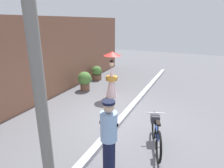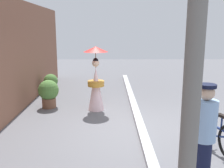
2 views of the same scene
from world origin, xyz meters
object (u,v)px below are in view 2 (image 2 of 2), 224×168
object	(u,v)px
potted_plant_by_door	(51,84)
person_with_parasol	(96,80)
utility_pole	(196,28)
person_officer	(204,136)
potted_plant_small	(49,92)
bicycle_near_officer	(212,130)

from	to	relation	value
potted_plant_by_door	person_with_parasol	bearing A→B (deg)	-137.62
person_with_parasol	utility_pole	bearing A→B (deg)	-166.64
person_officer	utility_pole	distance (m)	1.96
person_with_parasol	potted_plant_small	xyz separation A→B (m)	(0.25, 1.47, -0.43)
person_officer	potted_plant_by_door	bearing A→B (deg)	30.90
bicycle_near_officer	potted_plant_small	distance (m)	4.89
person_officer	bicycle_near_officer	bearing A→B (deg)	-26.99
person_with_parasol	utility_pole	size ratio (longest dim) A/B	0.40
bicycle_near_officer	potted_plant_small	size ratio (longest dim) A/B	1.85
potted_plant_small	person_with_parasol	bearing A→B (deg)	-99.75
potted_plant_small	utility_pole	bearing A→B (deg)	-153.40
potted_plant_by_door	utility_pole	distance (m)	7.92
person_officer	person_with_parasol	world-z (taller)	person_with_parasol
bicycle_near_officer	person_with_parasol	bearing A→B (deg)	42.61
utility_pole	potted_plant_by_door	bearing A→B (deg)	23.02
person_officer	potted_plant_small	world-z (taller)	person_officer
potted_plant_small	utility_pole	world-z (taller)	utility_pole
potted_plant_by_door	utility_pole	size ratio (longest dim) A/B	0.16
potted_plant_small	potted_plant_by_door	bearing A→B (deg)	10.63
potted_plant_by_door	utility_pole	xyz separation A→B (m)	(-7.04, -2.99, 2.02)
bicycle_near_officer	person_with_parasol	xyz separation A→B (m)	(2.67, 2.45, 0.50)
potted_plant_small	utility_pole	size ratio (longest dim) A/B	0.18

